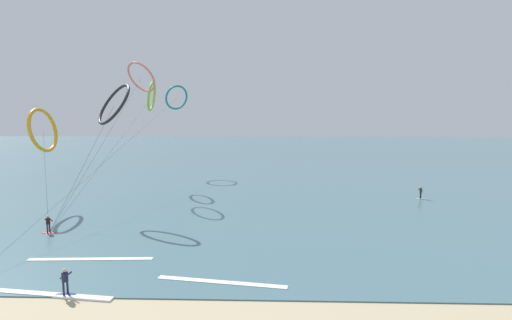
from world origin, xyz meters
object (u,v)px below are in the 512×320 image
Objects in this scene: surfer_navy at (65,283)px; kite_lime at (152,96)px; surfer_crimson at (48,225)px; kite_coral at (141,77)px; surfer_ivory at (421,194)px; kite_charcoal at (114,104)px; kite_amber at (43,130)px; kite_teal at (176,98)px.

surfer_navy is 40.18m from kite_lime.
kite_coral reaches higher than surfer_crimson.
surfer_crimson and surfer_ivory have the same top height.
kite_amber is at bearing -145.03° from kite_charcoal.
surfer_crimson is 0.14× the size of kite_amber.
surfer_ivory is 48.72m from kite_amber.
kite_lime reaches higher than surfer_ivory.
kite_amber reaches higher than surfer_crimson.
kite_lime is (-0.33, 5.48, -2.39)m from kite_coral.
kite_charcoal is 10.14m from kite_amber.
kite_charcoal is 30.35m from kite_teal.
surfer_crimson is at bearing -28.30° from surfer_ivory.
surfer_ivory is 0.08× the size of kite_coral.
kite_charcoal reaches higher than surfer_ivory.
kite_coral is (-5.77, 31.83, 15.99)m from surfer_navy.
surfer_navy is at bearing 47.34° from surfer_crimson.
kite_lime reaches higher than surfer_crimson.
kite_coral reaches higher than kite_amber.
kite_amber is 0.56× the size of kite_coral.
kite_coral is (2.59, 19.84, 15.99)m from surfer_crimson.
surfer_navy is at bearing -9.18° from surfer_ivory.
kite_amber is (-9.51, 1.88, -2.98)m from kite_charcoal.
kite_lime is at bearing -56.05° from kite_coral.
surfer_navy is 23.61m from kite_charcoal.
surfer_navy is at bearing -146.52° from kite_amber.
kite_coral is at bearing 43.53° from kite_teal.
kite_amber is at bearing 27.21° from kite_teal.
kite_charcoal reaches higher than surfer_navy.
kite_teal is (3.08, 38.20, 14.14)m from surfer_crimson.
kite_lime is at bearing -172.65° from surfer_crimson.
kite_teal reaches higher than kite_lime.
kite_teal reaches higher than kite_amber.
surfer_navy is 0.11× the size of kite_charcoal.
kite_teal is 18.45m from kite_coral.
kite_lime is (-1.20, 17.38, 1.92)m from kite_charcoal.
kite_lime is at bearing -62.78° from surfer_ivory.
kite_lime is at bearing 29.88° from surfer_navy.
kite_teal is at bearing 136.85° from kite_charcoal.
kite_teal is at bearing -79.40° from surfer_ivory.
kite_charcoal is 17.52m from kite_lime.
surfer_ivory is 0.14× the size of kite_amber.
kite_coral reaches higher than surfer_navy.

